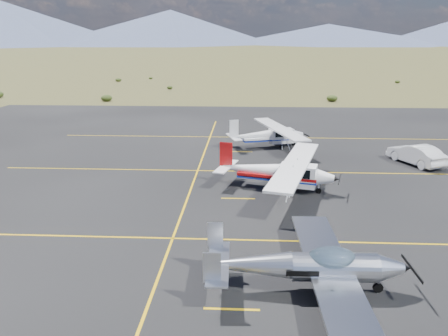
% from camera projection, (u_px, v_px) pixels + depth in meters
% --- Properties ---
extents(ground, '(1600.00, 1600.00, 0.00)m').
position_uv_depth(ground, '(305.00, 262.00, 18.58)').
color(ground, '#383D1C').
rests_on(ground, ground).
extents(apron, '(72.00, 72.00, 0.02)m').
position_uv_depth(apron, '(289.00, 203.00, 25.27)').
color(apron, black).
rests_on(apron, ground).
extents(aircraft_low_wing, '(7.29, 10.20, 2.22)m').
position_uv_depth(aircraft_low_wing, '(311.00, 267.00, 16.15)').
color(aircraft_low_wing, silver).
rests_on(aircraft_low_wing, apron).
extents(aircraft_cessna, '(7.26, 10.92, 2.78)m').
position_uv_depth(aircraft_cessna, '(277.00, 171.00, 27.12)').
color(aircraft_cessna, white).
rests_on(aircraft_cessna, apron).
extents(aircraft_plain, '(6.77, 9.94, 2.54)m').
position_uv_depth(aircraft_plain, '(268.00, 135.00, 37.59)').
color(aircraft_plain, silver).
rests_on(aircraft_plain, apron).
extents(sedan, '(3.36, 4.87, 1.52)m').
position_uv_depth(sedan, '(416.00, 154.00, 32.68)').
color(sedan, silver).
rests_on(sedan, apron).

